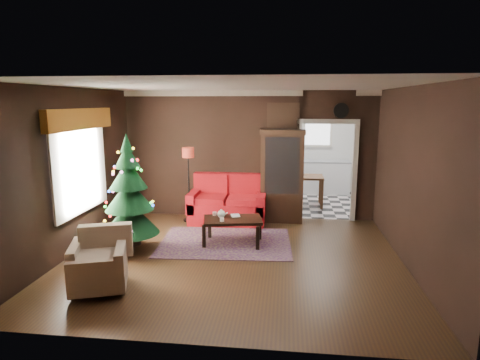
# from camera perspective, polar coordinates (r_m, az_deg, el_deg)

# --- Properties ---
(floor) EXTENTS (5.50, 5.50, 0.00)m
(floor) POSITION_cam_1_polar(r_m,az_deg,el_deg) (6.89, -0.88, -10.86)
(floor) COLOR #301F13
(floor) RESTS_ON ground
(ceiling) EXTENTS (5.50, 5.50, 0.00)m
(ceiling) POSITION_cam_1_polar(r_m,az_deg,el_deg) (6.40, -0.95, 13.10)
(ceiling) COLOR white
(ceiling) RESTS_ON ground
(wall_back) EXTENTS (5.50, 0.00, 5.50)m
(wall_back) POSITION_cam_1_polar(r_m,az_deg,el_deg) (8.96, 1.18, 3.49)
(wall_back) COLOR black
(wall_back) RESTS_ON ground
(wall_front) EXTENTS (5.50, 0.00, 5.50)m
(wall_front) POSITION_cam_1_polar(r_m,az_deg,el_deg) (4.10, -5.52, -5.48)
(wall_front) COLOR black
(wall_front) RESTS_ON ground
(wall_left) EXTENTS (0.00, 5.50, 5.50)m
(wall_left) POSITION_cam_1_polar(r_m,az_deg,el_deg) (7.38, -22.60, 1.06)
(wall_left) COLOR black
(wall_left) RESTS_ON ground
(wall_right) EXTENTS (0.00, 5.50, 5.50)m
(wall_right) POSITION_cam_1_polar(r_m,az_deg,el_deg) (6.72, 23.00, 0.15)
(wall_right) COLOR black
(wall_right) RESTS_ON ground
(doorway) EXTENTS (1.10, 0.10, 2.10)m
(doorway) POSITION_cam_1_polar(r_m,az_deg,el_deg) (9.01, 12.00, 1.05)
(doorway) COLOR beige
(doorway) RESTS_ON ground
(left_window) EXTENTS (0.05, 1.60, 1.40)m
(left_window) POSITION_cam_1_polar(r_m,az_deg,el_deg) (7.53, -21.62, 1.69)
(left_window) COLOR white
(left_window) RESTS_ON wall_left
(valance) EXTENTS (0.12, 2.10, 0.35)m
(valance) POSITION_cam_1_polar(r_m,az_deg,el_deg) (7.41, -21.52, 7.96)
(valance) COLOR brown
(valance) RESTS_ON wall_left
(kitchen_floor) EXTENTS (3.00, 3.00, 0.00)m
(kitchen_floor) POSITION_cam_1_polar(r_m,az_deg,el_deg) (10.69, 11.06, -3.14)
(kitchen_floor) COLOR silver
(kitchen_floor) RESTS_ON ground
(kitchen_window) EXTENTS (0.70, 0.06, 0.70)m
(kitchen_window) POSITION_cam_1_polar(r_m,az_deg,el_deg) (11.86, 10.84, 6.56)
(kitchen_window) COLOR white
(kitchen_window) RESTS_ON ground
(rug) EXTENTS (2.48, 1.87, 0.01)m
(rug) POSITION_cam_1_polar(r_m,az_deg,el_deg) (7.58, -2.06, -8.74)
(rug) COLOR #292125
(rug) RESTS_ON ground
(loveseat) EXTENTS (1.70, 0.90, 1.00)m
(loveseat) POSITION_cam_1_polar(r_m,az_deg,el_deg) (8.73, -1.74, -2.72)
(loveseat) COLOR maroon
(loveseat) RESTS_ON ground
(curio_cabinet) EXTENTS (0.90, 0.45, 1.90)m
(curio_cabinet) POSITION_cam_1_polar(r_m,az_deg,el_deg) (8.76, 5.92, 0.29)
(curio_cabinet) COLOR black
(curio_cabinet) RESTS_ON ground
(floor_lamp) EXTENTS (0.34, 0.34, 1.58)m
(floor_lamp) POSITION_cam_1_polar(r_m,az_deg,el_deg) (8.68, -7.20, -0.65)
(floor_lamp) COLOR black
(floor_lamp) RESTS_ON ground
(christmas_tree) EXTENTS (1.16, 1.16, 1.86)m
(christmas_tree) POSITION_cam_1_polar(r_m,az_deg,el_deg) (7.15, -15.32, -1.64)
(christmas_tree) COLOR #0A3609
(christmas_tree) RESTS_ON ground
(armchair) EXTENTS (0.98, 0.98, 0.79)m
(armchair) POSITION_cam_1_polar(r_m,az_deg,el_deg) (5.95, -19.31, -10.34)
(armchair) COLOR beige
(armchair) RESTS_ON ground
(coffee_table) EXTENTS (1.13, 0.81, 0.47)m
(coffee_table) POSITION_cam_1_polar(r_m,az_deg,el_deg) (7.45, -1.02, -7.15)
(coffee_table) COLOR black
(coffee_table) RESTS_ON rug
(teapot) EXTENTS (0.20, 0.20, 0.16)m
(teapot) POSITION_cam_1_polar(r_m,az_deg,el_deg) (7.40, -2.65, -4.77)
(teapot) COLOR white
(teapot) RESTS_ON coffee_table
(cup_a) EXTENTS (0.10, 0.10, 0.06)m
(cup_a) POSITION_cam_1_polar(r_m,az_deg,el_deg) (7.60, -3.59, -4.73)
(cup_a) COLOR white
(cup_a) RESTS_ON coffee_table
(cup_b) EXTENTS (0.08, 0.08, 0.07)m
(cup_b) POSITION_cam_1_polar(r_m,az_deg,el_deg) (7.21, -2.56, -5.56)
(cup_b) COLOR white
(cup_b) RESTS_ON coffee_table
(book) EXTENTS (0.16, 0.06, 0.22)m
(book) POSITION_cam_1_polar(r_m,az_deg,el_deg) (7.50, -1.24, -4.31)
(book) COLOR gray
(book) RESTS_ON coffee_table
(wall_clock) EXTENTS (0.32, 0.32, 0.06)m
(wall_clock) POSITION_cam_1_polar(r_m,az_deg,el_deg) (8.87, 14.00, 9.45)
(wall_clock) COLOR white
(wall_clock) RESTS_ON wall_back
(painting) EXTENTS (0.62, 0.05, 0.52)m
(painting) POSITION_cam_1_polar(r_m,az_deg,el_deg) (8.80, 6.10, 8.85)
(painting) COLOR #BE7E44
(painting) RESTS_ON wall_back
(kitchen_counter) EXTENTS (1.80, 0.60, 0.90)m
(kitchen_counter) POSITION_cam_1_polar(r_m,az_deg,el_deg) (11.77, 10.70, 0.39)
(kitchen_counter) COLOR white
(kitchen_counter) RESTS_ON ground
(kitchen_table) EXTENTS (0.70, 0.70, 0.75)m
(kitchen_table) POSITION_cam_1_polar(r_m,az_deg,el_deg) (10.29, 9.59, -1.49)
(kitchen_table) COLOR brown
(kitchen_table) RESTS_ON ground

